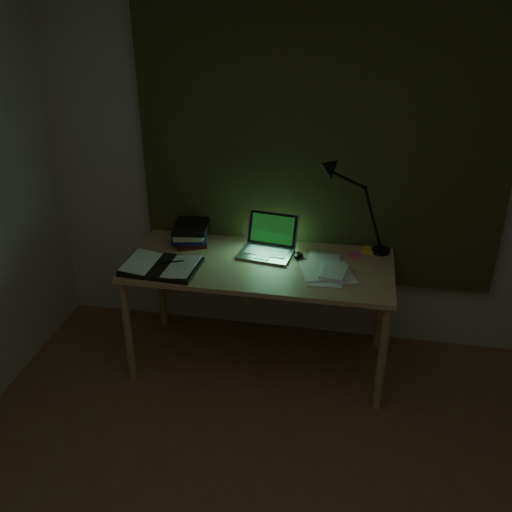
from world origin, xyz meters
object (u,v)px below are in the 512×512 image
Objects in this scene: laptop at (266,239)px; book_stack at (190,233)px; loose_papers at (326,270)px; desk_lamp at (386,207)px; open_textbook at (161,266)px; desk at (260,314)px.

laptop is 0.51m from book_stack.
laptop is at bearing 160.61° from loose_papers.
open_textbook is at bearing -162.14° from desk_lamp.
book_stack is 0.90m from loose_papers.
desk_lamp is at bearing 22.44° from open_textbook.
laptop is 0.63m from open_textbook.
open_textbook is at bearing -171.36° from loose_papers.
desk is at bearing -160.38° from desk_lamp.
laptop is at bearing -167.90° from desk_lamp.
desk_lamp is (1.25, 0.44, 0.28)m from open_textbook.
open_textbook reaches higher than desk.
loose_papers is 0.55× the size of desk_lamp.
laptop is at bearing -10.68° from book_stack.
desk is 6.41× the size of book_stack.
desk_lamp is (0.69, 0.17, 0.19)m from laptop.
open_textbook reaches higher than loose_papers.
book_stack reaches higher than desk.
laptop is at bearing 28.93° from open_textbook.
book_stack is (-0.50, 0.09, -0.05)m from laptop.
laptop is at bearing 81.21° from desk.
desk is 0.68m from open_textbook.
desk_lamp is at bearing 21.88° from laptop.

